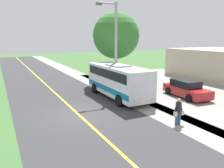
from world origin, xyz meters
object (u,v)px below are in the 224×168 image
shuttle_bus_front (118,80)px  parked_car_near (186,89)px  street_light_pole (115,45)px  tree_curbside (116,36)px  pedestrian_with_bags (178,111)px

shuttle_bus_front → parked_car_near: bearing=154.7°
street_light_pole → tree_curbside: 5.22m
shuttle_bus_front → tree_curbside: 7.53m
parked_car_near → tree_curbside: tree_curbside is taller
street_light_pole → parked_car_near: size_ratio=1.77×
shuttle_bus_front → street_light_pole: size_ratio=0.96×
pedestrian_with_bags → parked_car_near: (-5.17, -4.52, -0.16)m
pedestrian_with_bags → street_light_pole: size_ratio=0.20×
street_light_pole → parked_car_near: 7.32m
street_light_pole → pedestrian_with_bags: bearing=88.4°
street_light_pole → parked_car_near: (-4.94, 3.92, -3.73)m
parked_car_near → pedestrian_with_bags: bearing=41.1°
pedestrian_with_bags → tree_curbside: size_ratio=0.21×
tree_curbside → shuttle_bus_front: bearing=63.4°
street_light_pole → tree_curbside: bearing=-119.3°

